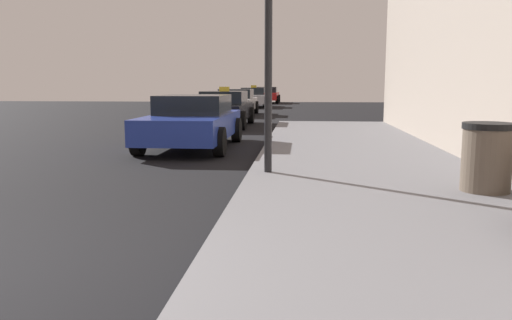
# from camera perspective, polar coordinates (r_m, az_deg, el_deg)

# --- Properties ---
(sidewalk) EXTENTS (4.00, 32.00, 0.15)m
(sidewalk) POSITION_cam_1_polar(r_m,az_deg,el_deg) (3.76, 23.32, -15.36)
(sidewalk) COLOR slate
(sidewalk) RESTS_ON ground_plane
(trash_bin) EXTENTS (0.66, 0.66, 0.90)m
(trash_bin) POSITION_cam_1_polar(r_m,az_deg,el_deg) (7.31, 24.30, 0.31)
(trash_bin) COLOR brown
(trash_bin) RESTS_ON sidewalk
(car_blue) EXTENTS (2.01, 4.43, 1.27)m
(car_blue) POSITION_cam_1_polar(r_m,az_deg,el_deg) (12.49, -7.06, 4.31)
(car_blue) COLOR #233899
(car_blue) RESTS_ON ground_plane
(car_black) EXTENTS (1.93, 4.51, 1.43)m
(car_black) POSITION_cam_1_polar(r_m,az_deg,el_deg) (18.79, -3.60, 5.76)
(car_black) COLOR black
(car_black) RESTS_ON ground_plane
(car_white) EXTENTS (1.99, 4.12, 1.27)m
(car_white) POSITION_cam_1_polar(r_m,az_deg,el_deg) (25.49, -2.25, 6.49)
(car_white) COLOR white
(car_white) RESTS_ON ground_plane
(car_silver) EXTENTS (1.92, 4.38, 1.43)m
(car_silver) POSITION_cam_1_polar(r_m,az_deg,el_deg) (33.99, -0.28, 7.01)
(car_silver) COLOR #B7B7BF
(car_silver) RESTS_ON ground_plane
(car_red) EXTENTS (2.05, 4.47, 1.43)m
(car_red) POSITION_cam_1_polar(r_m,az_deg,el_deg) (41.05, 1.18, 7.27)
(car_red) COLOR red
(car_red) RESTS_ON ground_plane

